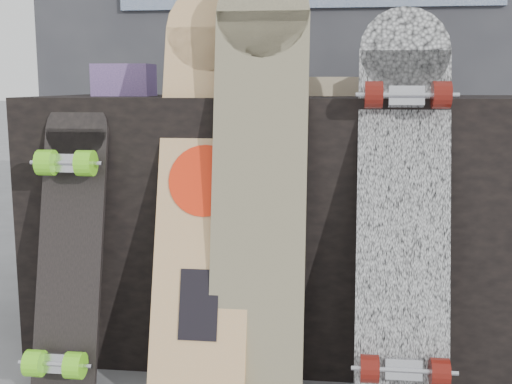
# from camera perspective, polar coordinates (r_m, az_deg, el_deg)

# --- Properties ---
(vendor_table) EXTENTS (1.60, 0.60, 0.80)m
(vendor_table) POSITION_cam_1_polar(r_m,az_deg,el_deg) (2.07, 3.47, -2.63)
(vendor_table) COLOR black
(vendor_table) RESTS_ON ground
(booth) EXTENTS (2.40, 0.22, 2.20)m
(booth) POSITION_cam_1_polar(r_m,az_deg,el_deg) (2.89, 4.65, 14.79)
(booth) COLOR #323237
(booth) RESTS_ON ground
(merch_box_purple) EXTENTS (0.18, 0.12, 0.10)m
(merch_box_purple) POSITION_cam_1_polar(r_m,az_deg,el_deg) (2.11, -11.64, 9.72)
(merch_box_purple) COLOR #4B3976
(merch_box_purple) RESTS_ON vendor_table
(merch_box_small) EXTENTS (0.14, 0.14, 0.12)m
(merch_box_small) POSITION_cam_1_polar(r_m,az_deg,el_deg) (2.00, 13.88, 9.94)
(merch_box_small) COLOR #4B3976
(merch_box_small) RESTS_ON vendor_table
(merch_box_flat) EXTENTS (0.22, 0.10, 0.06)m
(merch_box_flat) POSITION_cam_1_polar(r_m,az_deg,el_deg) (2.11, 7.60, 9.28)
(merch_box_flat) COLOR #D1B78C
(merch_box_flat) RESTS_ON vendor_table
(longboard_geisha) EXTENTS (0.26, 0.36, 1.12)m
(longboard_geisha) POSITION_cam_1_polar(r_m,az_deg,el_deg) (1.75, -4.54, 1.51)
(longboard_geisha) COLOR tan
(longboard_geisha) RESTS_ON ground
(longboard_celtic) EXTENTS (0.25, 0.24, 1.15)m
(longboard_celtic) POSITION_cam_1_polar(r_m,az_deg,el_deg) (1.70, 0.30, 1.99)
(longboard_celtic) COLOR beige
(longboard_celtic) RESTS_ON ground
(longboard_cascadia) EXTENTS (0.24, 0.33, 1.04)m
(longboard_cascadia) POSITION_cam_1_polar(r_m,az_deg,el_deg) (1.70, 13.00, -0.83)
(longboard_cascadia) COLOR silver
(longboard_cascadia) RESTS_ON ground
(skateboard_dark) EXTENTS (0.18, 0.28, 0.80)m
(skateboard_dark) POSITION_cam_1_polar(r_m,az_deg,el_deg) (1.82, -16.37, -4.48)
(skateboard_dark) COLOR black
(skateboard_dark) RESTS_ON ground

